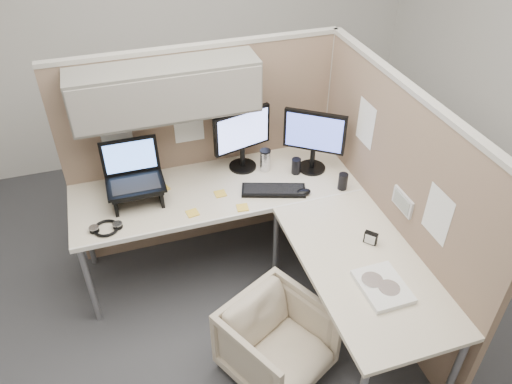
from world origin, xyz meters
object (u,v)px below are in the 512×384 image
object	(u,v)px
desk	(265,222)
office_chair	(277,340)
keyboard	(274,190)
monitor_left	(242,135)

from	to	relation	value
desk	office_chair	distance (m)	0.74
office_chair	keyboard	world-z (taller)	keyboard
office_chair	keyboard	bearing A→B (deg)	45.29
monitor_left	keyboard	xyz separation A→B (m)	(0.12, -0.35, -0.26)
desk	office_chair	bearing A→B (deg)	-101.68
monitor_left	keyboard	size ratio (longest dim) A/B	1.06
office_chair	monitor_left	world-z (taller)	monitor_left
monitor_left	desk	bearing A→B (deg)	-106.57
desk	office_chair	size ratio (longest dim) A/B	3.45
desk	keyboard	distance (m)	0.28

